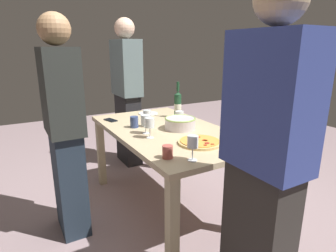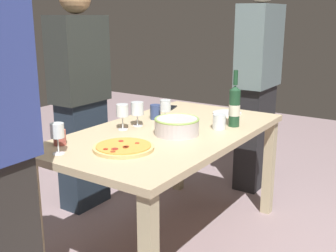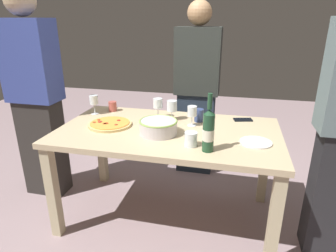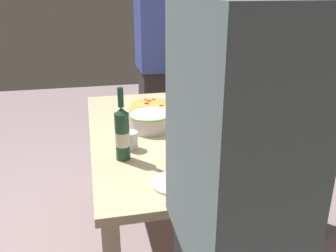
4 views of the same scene
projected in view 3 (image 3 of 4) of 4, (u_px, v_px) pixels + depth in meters
The scene contains 16 objects.
ground_plane at pixel (168, 215), 2.38m from camera, with size 8.00×8.00×0.00m, color gray.
dining_table at pixel (168, 141), 2.15m from camera, with size 1.60×0.90×0.75m.
pizza at pixel (110, 124), 2.20m from camera, with size 0.33×0.33×0.03m.
serving_bowl at pixel (158, 126), 2.03m from camera, with size 0.27×0.27×0.10m.
wine_bottle at pixel (208, 130), 1.74m from camera, with size 0.07×0.07×0.36m.
wine_glass_near_pizza at pixel (94, 101), 2.43m from camera, with size 0.07×0.07×0.16m.
wine_glass_by_bottle at pixel (172, 107), 2.29m from camera, with size 0.08×0.08×0.16m.
wine_glass_far_left at pixel (192, 112), 2.17m from camera, with size 0.07×0.07×0.15m.
wine_glass_far_right at pixel (158, 104), 2.34m from camera, with size 0.07×0.07×0.16m.
cup_amber at pixel (113, 106), 2.53m from camera, with size 0.07×0.07×0.08m, color #B9554B.
cup_ceramic at pixel (191, 139), 1.84m from camera, with size 0.08×0.08×0.09m, color white.
cup_spare at pixel (199, 115), 2.28m from camera, with size 0.07×0.07×0.10m, color navy.
side_plate at pixel (256, 142), 1.89m from camera, with size 0.21×0.21×0.01m, color white.
cell_phone at pixel (243, 120), 2.31m from camera, with size 0.07×0.14×0.01m, color black.
person_guest_left at pixel (197, 91), 2.83m from camera, with size 0.42×0.24×1.67m.
person_guest_right at pixel (36, 96), 2.43m from camera, with size 0.41×0.24×1.76m.
Camera 3 is at (0.46, -1.93, 1.51)m, focal length 31.15 mm.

